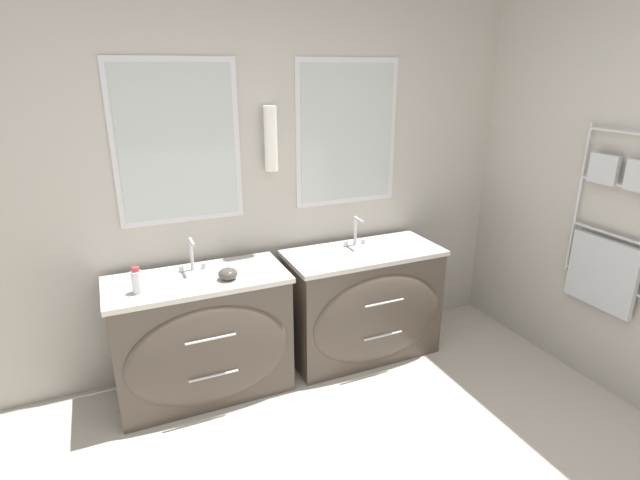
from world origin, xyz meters
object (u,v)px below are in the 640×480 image
vanity_left (203,337)px  amenity_bowl (228,274)px  vanity_right (364,304)px  toiletry_bottle (137,281)px

vanity_left → amenity_bowl: size_ratio=9.32×
amenity_bowl → vanity_right: bearing=4.0°
vanity_right → amenity_bowl: size_ratio=9.32×
vanity_right → vanity_left: bearing=180.0°
toiletry_bottle → amenity_bowl: bearing=-2.0°
vanity_right → toiletry_bottle: (-1.49, -0.05, 0.47)m
vanity_left → vanity_right: bearing=0.0°
vanity_right → amenity_bowl: amenity_bowl is taller
vanity_left → amenity_bowl: bearing=-22.1°
vanity_left → amenity_bowl: (0.17, -0.07, 0.43)m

